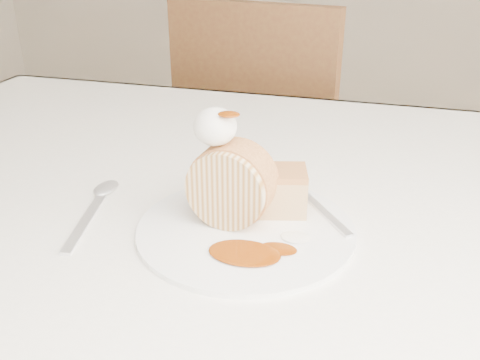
# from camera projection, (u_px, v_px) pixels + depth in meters

# --- Properties ---
(table) EXTENTS (1.40, 0.90, 0.75)m
(table) POSITION_uv_depth(u_px,v_px,m) (243.00, 239.00, 0.80)
(table) COLOR silver
(table) RESTS_ON ground
(chair_far) EXTENTS (0.50, 0.50, 0.92)m
(chair_far) POSITION_uv_depth(u_px,v_px,m) (266.00, 145.00, 1.49)
(chair_far) COLOR brown
(chair_far) RESTS_ON ground
(plate) EXTENTS (0.32, 0.32, 0.01)m
(plate) POSITION_uv_depth(u_px,v_px,m) (246.00, 229.00, 0.64)
(plate) COLOR white
(plate) RESTS_ON table
(roulade_slice) EXTENTS (0.10, 0.06, 0.10)m
(roulade_slice) POSITION_uv_depth(u_px,v_px,m) (231.00, 185.00, 0.64)
(roulade_slice) COLOR beige
(roulade_slice) RESTS_ON plate
(cake_chunk) EXTENTS (0.07, 0.07, 0.05)m
(cake_chunk) POSITION_uv_depth(u_px,v_px,m) (282.00, 193.00, 0.67)
(cake_chunk) COLOR #C8864C
(cake_chunk) RESTS_ON plate
(whipped_cream) EXTENTS (0.05, 0.05, 0.04)m
(whipped_cream) POSITION_uv_depth(u_px,v_px,m) (215.00, 126.00, 0.61)
(whipped_cream) COLOR white
(whipped_cream) RESTS_ON roulade_slice
(caramel_drizzle) EXTENTS (0.03, 0.02, 0.01)m
(caramel_drizzle) POSITION_uv_depth(u_px,v_px,m) (229.00, 109.00, 0.59)
(caramel_drizzle) COLOR #742E04
(caramel_drizzle) RESTS_ON whipped_cream
(caramel_pool) EXTENTS (0.09, 0.07, 0.00)m
(caramel_pool) POSITION_uv_depth(u_px,v_px,m) (244.00, 253.00, 0.59)
(caramel_pool) COLOR #742E04
(caramel_pool) RESTS_ON plate
(fork) EXTENTS (0.11, 0.14, 0.00)m
(fork) POSITION_uv_depth(u_px,v_px,m) (326.00, 214.00, 0.67)
(fork) COLOR silver
(fork) RESTS_ON plate
(spoon) EXTENTS (0.06, 0.18, 0.00)m
(spoon) POSITION_uv_depth(u_px,v_px,m) (85.00, 223.00, 0.66)
(spoon) COLOR silver
(spoon) RESTS_ON table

